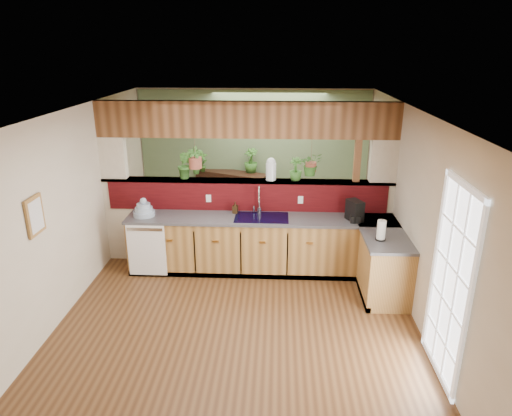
{
  "coord_description": "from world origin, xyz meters",
  "views": [
    {
      "loc": [
        0.49,
        -5.53,
        3.39
      ],
      "look_at": [
        0.18,
        0.7,
        1.15
      ],
      "focal_mm": 32.0,
      "sensor_mm": 36.0,
      "label": 1
    }
  ],
  "objects_px": {
    "paper_towel": "(381,231)",
    "shelving_console": "(232,195)",
    "glass_jar": "(271,169)",
    "faucet": "(259,199)",
    "dish_stack": "(144,210)",
    "coffee_maker": "(355,211)",
    "soap_dispenser": "(235,208)"
  },
  "relations": [
    {
      "from": "dish_stack",
      "to": "shelving_console",
      "type": "bearing_deg",
      "value": 63.66
    },
    {
      "from": "soap_dispenser",
      "to": "coffee_maker",
      "type": "relative_size",
      "value": 0.58
    },
    {
      "from": "dish_stack",
      "to": "glass_jar",
      "type": "xyz_separation_m",
      "value": [
        1.94,
        0.39,
        0.58
      ]
    },
    {
      "from": "glass_jar",
      "to": "paper_towel",
      "type": "bearing_deg",
      "value": -37.2
    },
    {
      "from": "soap_dispenser",
      "to": "glass_jar",
      "type": "distance_m",
      "value": 0.82
    },
    {
      "from": "faucet",
      "to": "shelving_console",
      "type": "bearing_deg",
      "value": 106.59
    },
    {
      "from": "faucet",
      "to": "glass_jar",
      "type": "height_order",
      "value": "glass_jar"
    },
    {
      "from": "faucet",
      "to": "shelving_console",
      "type": "relative_size",
      "value": 0.31
    },
    {
      "from": "soap_dispenser",
      "to": "paper_towel",
      "type": "bearing_deg",
      "value": -24.61
    },
    {
      "from": "dish_stack",
      "to": "paper_towel",
      "type": "distance_m",
      "value": 3.53
    },
    {
      "from": "dish_stack",
      "to": "coffee_maker",
      "type": "xyz_separation_m",
      "value": [
        3.21,
        -0.05,
        0.05
      ]
    },
    {
      "from": "faucet",
      "to": "dish_stack",
      "type": "height_order",
      "value": "faucet"
    },
    {
      "from": "coffee_maker",
      "to": "soap_dispenser",
      "type": "bearing_deg",
      "value": 148.0
    },
    {
      "from": "glass_jar",
      "to": "shelving_console",
      "type": "xyz_separation_m",
      "value": [
        -0.81,
        1.9,
        -1.07
      ]
    },
    {
      "from": "paper_towel",
      "to": "glass_jar",
      "type": "relative_size",
      "value": 0.84
    },
    {
      "from": "faucet",
      "to": "dish_stack",
      "type": "distance_m",
      "value": 1.78
    },
    {
      "from": "faucet",
      "to": "coffee_maker",
      "type": "height_order",
      "value": "faucet"
    },
    {
      "from": "faucet",
      "to": "dish_stack",
      "type": "bearing_deg",
      "value": -174.43
    },
    {
      "from": "shelving_console",
      "to": "faucet",
      "type": "bearing_deg",
      "value": -50.08
    },
    {
      "from": "faucet",
      "to": "glass_jar",
      "type": "xyz_separation_m",
      "value": [
        0.18,
        0.22,
        0.43
      ]
    },
    {
      "from": "faucet",
      "to": "paper_towel",
      "type": "height_order",
      "value": "faucet"
    },
    {
      "from": "paper_towel",
      "to": "glass_jar",
      "type": "bearing_deg",
      "value": 142.8
    },
    {
      "from": "dish_stack",
      "to": "soap_dispenser",
      "type": "relative_size",
      "value": 1.83
    },
    {
      "from": "paper_towel",
      "to": "shelving_console",
      "type": "xyz_separation_m",
      "value": [
        -2.32,
        3.05,
        -0.54
      ]
    },
    {
      "from": "paper_towel",
      "to": "shelving_console",
      "type": "bearing_deg",
      "value": 127.27
    },
    {
      "from": "soap_dispenser",
      "to": "dish_stack",
      "type": "bearing_deg",
      "value": -172.37
    },
    {
      "from": "coffee_maker",
      "to": "paper_towel",
      "type": "bearing_deg",
      "value": -95.69
    },
    {
      "from": "coffee_maker",
      "to": "shelving_console",
      "type": "distance_m",
      "value": 3.17
    },
    {
      "from": "paper_towel",
      "to": "shelving_console",
      "type": "relative_size",
      "value": 0.2
    },
    {
      "from": "coffee_maker",
      "to": "glass_jar",
      "type": "height_order",
      "value": "glass_jar"
    },
    {
      "from": "glass_jar",
      "to": "dish_stack",
      "type": "bearing_deg",
      "value": -168.65
    },
    {
      "from": "faucet",
      "to": "glass_jar",
      "type": "relative_size",
      "value": 1.27
    }
  ]
}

